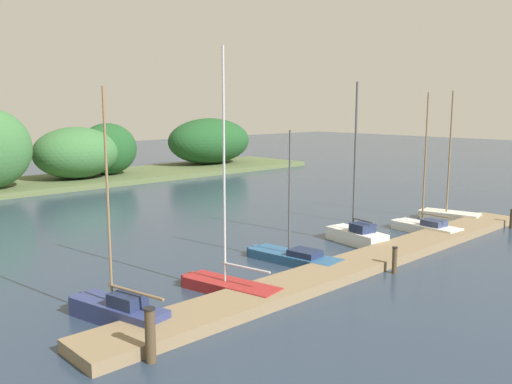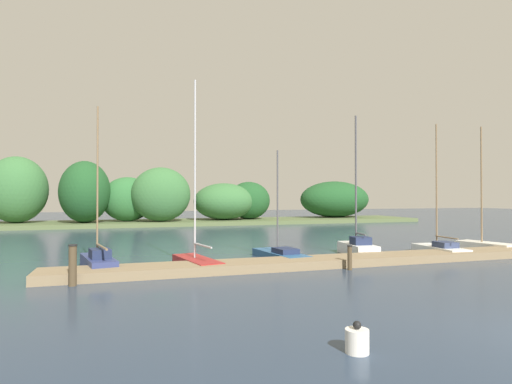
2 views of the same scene
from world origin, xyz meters
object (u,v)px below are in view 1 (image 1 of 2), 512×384
at_px(sailboat_0, 116,309).
at_px(sailboat_3, 355,233).
at_px(mooring_piling_1, 395,260).
at_px(sailboat_4, 425,226).
at_px(mooring_piling_0, 150,335).
at_px(sailboat_2, 293,256).
at_px(sailboat_1, 227,283).
at_px(sailboat_5, 448,214).
at_px(mooring_piling_2, 512,219).

height_order(sailboat_0, sailboat_3, sailboat_3).
xyz_separation_m(sailboat_3, mooring_piling_1, (-2.54, -3.61, 0.06)).
bearing_deg(sailboat_4, mooring_piling_0, 102.82).
bearing_deg(mooring_piling_1, sailboat_4, 20.91).
height_order(sailboat_0, sailboat_2, sailboat_0).
relative_size(sailboat_1, mooring_piling_1, 7.98).
xyz_separation_m(sailboat_1, mooring_piling_0, (-4.45, -2.44, 0.37)).
distance_m(sailboat_4, sailboat_5, 3.60).
bearing_deg(mooring_piling_2, sailboat_1, 171.13).
height_order(sailboat_2, mooring_piling_1, sailboat_2).
bearing_deg(mooring_piling_0, sailboat_3, 15.28).
relative_size(sailboat_2, sailboat_5, 0.76).
xyz_separation_m(sailboat_0, sailboat_5, (19.65, 0.27, -0.06)).
distance_m(sailboat_1, mooring_piling_2, 16.46).
xyz_separation_m(sailboat_3, sailboat_5, (7.55, -0.45, -0.11)).
relative_size(sailboat_1, mooring_piling_0, 5.77).
xyz_separation_m(sailboat_1, mooring_piling_1, (5.74, -2.58, 0.18)).
bearing_deg(mooring_piling_0, mooring_piling_1, -0.78).
distance_m(sailboat_3, mooring_piling_1, 4.42).
bearing_deg(sailboat_3, sailboat_2, 100.96).
bearing_deg(mooring_piling_2, sailboat_3, 155.88).
bearing_deg(sailboat_1, mooring_piling_0, 107.18).
height_order(mooring_piling_1, mooring_piling_2, mooring_piling_1).
xyz_separation_m(sailboat_1, sailboat_3, (8.28, 1.04, 0.12)).
bearing_deg(mooring_piling_0, sailboat_2, 21.33).
bearing_deg(mooring_piling_1, sailboat_5, 17.41).
distance_m(sailboat_0, mooring_piling_2, 20.28).
bearing_deg(sailboat_0, mooring_piling_0, 154.90).
relative_size(sailboat_1, sailboat_3, 1.12).
distance_m(sailboat_4, mooring_piling_2, 4.67).
height_order(mooring_piling_0, mooring_piling_2, mooring_piling_0).
distance_m(sailboat_1, sailboat_4, 12.29).
bearing_deg(mooring_piling_0, sailboat_0, 77.18).
distance_m(sailboat_2, sailboat_3, 4.22).
distance_m(sailboat_2, mooring_piling_0, 9.15).
distance_m(sailboat_0, sailboat_2, 7.91).
bearing_deg(sailboat_4, mooring_piling_1, 115.69).
distance_m(sailboat_2, mooring_piling_1, 3.85).
bearing_deg(sailboat_0, mooring_piling_2, -110.36).
xyz_separation_m(sailboat_1, sailboat_5, (15.83, 0.59, 0.01)).
height_order(sailboat_1, sailboat_3, sailboat_1).
bearing_deg(sailboat_4, sailboat_2, 88.12).
relative_size(sailboat_3, mooring_piling_2, 7.38).
bearing_deg(sailboat_5, sailboat_1, 80.15).
xyz_separation_m(mooring_piling_0, mooring_piling_2, (20.71, -0.10, -0.20)).
relative_size(sailboat_2, sailboat_4, 0.77).
bearing_deg(sailboat_4, sailboat_3, 79.29).
distance_m(mooring_piling_1, mooring_piling_2, 10.52).
relative_size(sailboat_5, mooring_piling_2, 7.11).
relative_size(mooring_piling_0, mooring_piling_1, 1.38).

